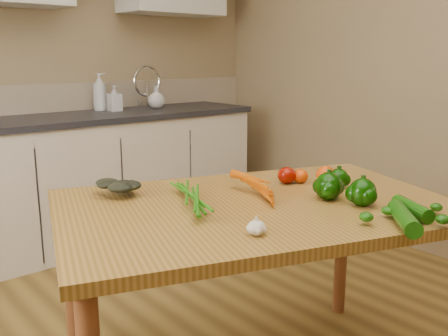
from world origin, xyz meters
TOP-DOWN VIEW (x-y plane):
  - room at (0.00, 0.17)m, footprint 4.04×5.04m
  - counter_run at (0.21, 2.19)m, footprint 2.84×0.64m
  - table at (0.16, 0.25)m, footprint 1.65×1.34m
  - soap_bottle_a at (0.58, 2.36)m, footprint 0.15×0.15m
  - soap_bottle_b at (0.64, 2.26)m, footprint 0.09×0.09m
  - soap_bottle_c at (0.99, 2.25)m, footprint 0.16×0.16m
  - carrot_bunch at (0.14, 0.33)m, footprint 0.32×0.28m
  - leafy_greens at (-0.17, 0.67)m, footprint 0.20×0.18m
  - garlic_bulb at (-0.08, 0.01)m, footprint 0.05×0.05m
  - pepper_a at (0.39, 0.12)m, footprint 0.10×0.10m
  - pepper_b at (0.56, 0.20)m, footprint 0.08×0.08m
  - pepper_c at (0.42, -0.01)m, footprint 0.10×0.10m
  - tomato_a at (0.45, 0.38)m, footprint 0.08×0.08m
  - tomato_b at (0.50, 0.35)m, footprint 0.07×0.07m
  - tomato_c at (0.57, 0.27)m, footprint 0.08×0.08m
  - zucchini_a at (0.45, -0.19)m, footprint 0.13×0.19m
  - zucchini_b at (0.33, -0.23)m, footprint 0.21×0.20m

SIDE VIEW (x-z plane):
  - counter_run at x=0.21m, z-range -0.11..1.03m
  - table at x=0.16m, z-range 0.30..1.06m
  - garlic_bulb at x=-0.08m, z-range 0.77..0.81m
  - zucchini_a at x=0.45m, z-range 0.77..0.82m
  - zucchini_b at x=0.33m, z-range 0.77..0.82m
  - tomato_b at x=0.50m, z-range 0.77..0.83m
  - carrot_bunch at x=0.14m, z-range 0.77..0.84m
  - tomato_a at x=0.45m, z-range 0.77..0.84m
  - tomato_c at x=0.57m, z-range 0.77..0.84m
  - pepper_b at x=0.56m, z-range 0.77..0.84m
  - pepper_c at x=0.42m, z-range 0.77..0.86m
  - pepper_a at x=0.39m, z-range 0.77..0.87m
  - leafy_greens at x=-0.17m, z-range 0.77..0.87m
  - soap_bottle_c at x=0.99m, z-range 0.90..1.06m
  - soap_bottle_b at x=0.64m, z-range 0.90..1.09m
  - soap_bottle_a at x=0.58m, z-range 0.90..1.17m
  - room at x=0.00m, z-range -0.07..2.57m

